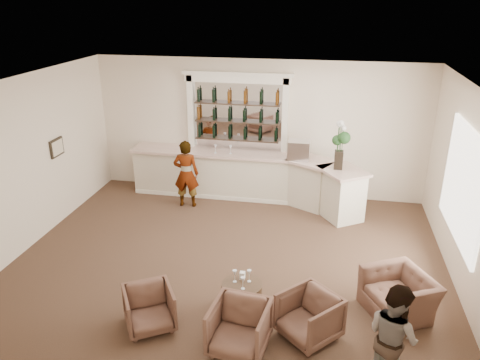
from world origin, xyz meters
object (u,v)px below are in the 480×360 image
(bar_counter, at_px, (248,177))
(armchair_center, at_px, (239,328))
(armchair_far, at_px, (399,294))
(sommelier, at_px, (186,174))
(armchair_left, at_px, (149,308))
(espresso_machine, at_px, (299,150))
(cocktail_table, at_px, (242,297))
(guest, at_px, (393,337))
(flower_vase, at_px, (340,142))
(armchair_right, at_px, (309,316))

(bar_counter, bearing_deg, armchair_center, -81.07)
(armchair_far, bearing_deg, sommelier, -154.61)
(armchair_left, xyz_separation_m, armchair_far, (3.70, 1.08, 0.00))
(sommelier, xyz_separation_m, espresso_machine, (2.53, 0.58, 0.56))
(cocktail_table, bearing_deg, armchair_far, 10.20)
(guest, relative_size, espresso_machine, 3.01)
(cocktail_table, relative_size, flower_vase, 0.59)
(sommelier, relative_size, armchair_left, 2.23)
(cocktail_table, distance_m, espresso_machine, 4.40)
(sommelier, relative_size, armchair_right, 2.07)
(armchair_far, height_order, flower_vase, flower_vase)
(armchair_center, bearing_deg, espresso_machine, 92.55)
(sommelier, relative_size, guest, 1.07)
(armchair_right, bearing_deg, espresso_machine, 139.04)
(bar_counter, distance_m, armchair_left, 4.99)
(armchair_far, bearing_deg, armchair_right, -86.68)
(guest, height_order, armchair_center, guest)
(sommelier, relative_size, espresso_machine, 3.23)
(sommelier, distance_m, armchair_far, 5.49)
(armchair_center, bearing_deg, armchair_right, 32.52)
(cocktail_table, bearing_deg, armchair_left, -153.45)
(espresso_machine, bearing_deg, armchair_center, -94.75)
(guest, xyz_separation_m, espresso_machine, (-1.60, 5.34, 0.61))
(armchair_far, relative_size, espresso_machine, 2.05)
(bar_counter, bearing_deg, cocktail_table, -80.96)
(armchair_right, xyz_separation_m, flower_vase, (0.35, 4.15, 1.40))
(sommelier, distance_m, flower_vase, 3.56)
(espresso_machine, bearing_deg, armchair_right, -83.60)
(sommelier, distance_m, armchair_center, 5.01)
(bar_counter, relative_size, armchair_center, 7.14)
(armchair_right, bearing_deg, armchair_left, -131.96)
(armchair_right, relative_size, flower_vase, 0.72)
(armchair_left, bearing_deg, flower_vase, 27.04)
(bar_counter, distance_m, sommelier, 1.50)
(bar_counter, distance_m, armchair_right, 5.03)
(guest, distance_m, armchair_right, 1.33)
(bar_counter, relative_size, flower_vase, 5.30)
(armchair_left, bearing_deg, guest, -39.15)
(guest, bearing_deg, armchair_far, -44.92)
(armchair_center, distance_m, armchair_right, 1.04)
(flower_vase, bearing_deg, guest, -81.72)
(armchair_left, bearing_deg, bar_counter, 51.69)
(espresso_machine, distance_m, flower_vase, 1.09)
(armchair_right, xyz_separation_m, armchair_far, (1.35, 0.84, -0.02))
(armchair_left, xyz_separation_m, armchair_right, (2.35, 0.24, 0.03))
(bar_counter, relative_size, espresso_machine, 11.53)
(cocktail_table, xyz_separation_m, armchair_left, (-1.29, -0.64, 0.08))
(bar_counter, relative_size, armchair_far, 5.62)
(cocktail_table, relative_size, espresso_machine, 1.29)
(armchair_right, distance_m, armchair_far, 1.59)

